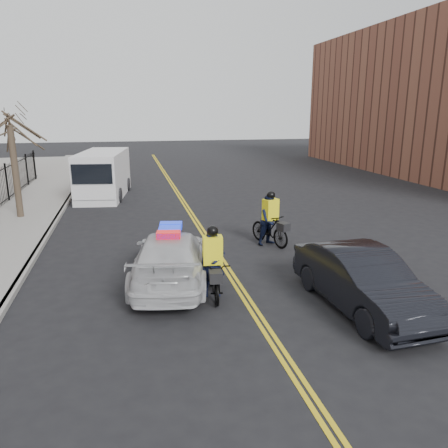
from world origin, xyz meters
TOP-DOWN VIEW (x-y plane):
  - ground at (0.00, 0.00)m, footprint 120.00×120.00m
  - center_line_left at (-0.08, 8.00)m, footprint 0.10×60.00m
  - center_line_right at (0.08, 8.00)m, footprint 0.10×60.00m
  - sidewalk at (-7.50, 8.00)m, footprint 3.00×60.00m
  - curb at (-6.00, 8.00)m, footprint 0.20×60.00m
  - street_tree at (-7.60, 10.00)m, footprint 3.20×3.20m
  - police_cruiser at (-1.77, 1.27)m, footprint 2.85×5.26m
  - dark_sedan at (2.60, -1.52)m, footprint 1.86×4.63m
  - cargo_van at (-4.17, 14.66)m, footprint 2.95×6.24m
  - cyclist_near at (-0.80, 0.05)m, footprint 0.85×2.00m
  - cyclist_far at (2.10, 4.02)m, footprint 1.26×2.02m

SIDE VIEW (x-z plane):
  - ground at x=0.00m, z-range 0.00..0.00m
  - center_line_left at x=-0.08m, z-range 0.00..0.01m
  - center_line_right at x=0.08m, z-range 0.00..0.01m
  - sidewalk at x=-7.50m, z-range 0.00..0.15m
  - curb at x=-6.00m, z-range 0.00..0.15m
  - cyclist_near at x=-0.80m, z-range -0.29..1.62m
  - police_cruiser at x=-1.77m, z-range -0.07..1.54m
  - dark_sedan at x=2.60m, z-range 0.00..1.50m
  - cyclist_far at x=2.10m, z-range -0.21..1.77m
  - cargo_van at x=-4.17m, z-range -0.03..2.49m
  - street_tree at x=-7.60m, z-range 1.13..5.93m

